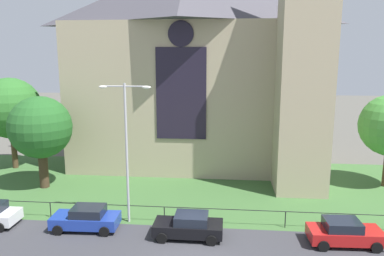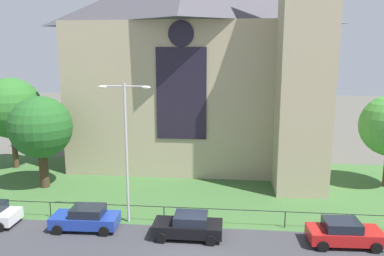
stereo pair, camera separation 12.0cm
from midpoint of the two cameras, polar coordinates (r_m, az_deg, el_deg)
ground at (r=32.44m, az=2.03°, el=-8.78°), size 160.00×160.00×0.00m
grass_verge at (r=30.57m, az=1.78°, el=-10.03°), size 120.00×20.00×0.01m
church_building at (r=37.84m, az=0.68°, el=9.90°), size 23.20×16.20×26.00m
iron_railing at (r=25.38m, az=-4.17°, el=-12.18°), size 31.68×0.07×1.13m
tree_left_far at (r=40.29m, az=-25.82°, el=2.75°), size 5.87×5.87×8.94m
tree_left_near at (r=33.21m, az=-22.00°, el=0.05°), size 5.13×5.13×7.74m
streetlamp_near at (r=24.35m, az=-9.91°, el=-1.39°), size 3.37×0.26×9.26m
parked_car_blue at (r=25.43m, az=-15.74°, el=-13.09°), size 4.26×2.14×1.51m
parked_car_black at (r=23.51m, az=-0.38°, el=-14.71°), size 4.21×2.04×1.51m
parked_car_red at (r=24.41m, az=22.31°, el=-14.57°), size 4.27×2.16×1.51m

